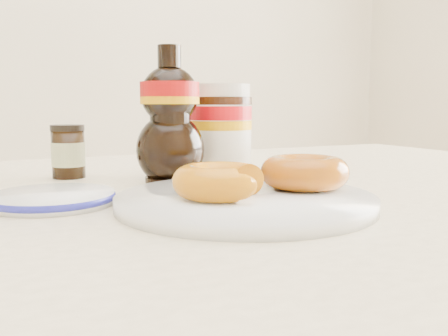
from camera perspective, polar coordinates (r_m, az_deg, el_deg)
name	(u,v)px	position (r m, az deg, el deg)	size (l,w,h in m)	color
dining_table	(202,253)	(0.65, -2.49, -9.69)	(1.40, 0.90, 0.75)	#F8E4BD
plate	(245,200)	(0.52, 2.43, -3.70)	(0.27, 0.27, 0.01)	white
donut_bitten	(219,181)	(0.50, -0.54, -1.50)	(0.09, 0.09, 0.03)	#C56D0B
donut_whole	(305,172)	(0.56, 9.19, -0.45)	(0.10, 0.10, 0.03)	#A6630A
nutella_jar	(220,126)	(0.76, -0.44, 4.86)	(0.10, 0.10, 0.14)	white
syrup_bottle	(170,115)	(0.68, -6.18, 6.07)	(0.09, 0.08, 0.18)	black
dark_jar	(68,152)	(0.75, -17.38, 1.76)	(0.05, 0.05, 0.08)	black
blue_rim_saucer	(53,198)	(0.56, -19.01, -3.25)	(0.13, 0.13, 0.01)	white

